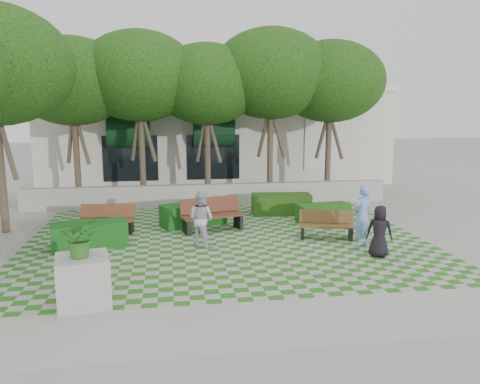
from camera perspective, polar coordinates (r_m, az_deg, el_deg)
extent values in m
plane|color=gray|center=(13.50, -1.14, -7.04)|extent=(90.00, 90.00, 0.00)
plane|color=#2B721E|center=(14.45, -1.67, -5.85)|extent=(12.00, 12.00, 0.00)
cube|color=#9E9B93|center=(9.18, 2.92, -15.67)|extent=(16.00, 2.00, 0.01)
cube|color=#9E9B93|center=(19.38, -3.58, -0.35)|extent=(15.00, 0.36, 0.90)
cube|color=brown|center=(14.72, 10.52, -4.07)|extent=(1.74, 0.90, 0.06)
cube|color=brown|center=(14.90, 10.47, -2.91)|extent=(1.64, 0.53, 0.42)
cube|color=black|center=(14.73, 7.62, -4.83)|extent=(0.20, 0.47, 0.41)
cube|color=black|center=(14.86, 13.34, -4.89)|extent=(0.20, 0.47, 0.41)
cube|color=#50281B|center=(15.39, -3.33, -2.90)|extent=(2.15, 1.15, 0.07)
cube|color=#50281B|center=(15.60, -3.73, -1.57)|extent=(2.02, 0.68, 0.52)
cube|color=black|center=(15.17, -6.56, -4.17)|extent=(0.26, 0.58, 0.50)
cube|color=black|center=(15.79, -0.21, -3.53)|extent=(0.26, 0.58, 0.50)
cube|color=brown|center=(15.70, -15.95, -3.31)|extent=(1.81, 0.73, 0.06)
cube|color=brown|center=(15.88, -15.79, -2.17)|extent=(1.76, 0.32, 0.44)
cube|color=black|center=(15.95, -18.65, -4.07)|extent=(0.15, 0.50, 0.43)
cube|color=black|center=(15.59, -13.11, -4.13)|extent=(0.15, 0.50, 0.43)
cube|color=#194C14|center=(16.88, 10.08, -2.53)|extent=(1.93, 0.97, 0.65)
cube|color=#204512|center=(17.88, 5.06, -1.48)|extent=(2.28, 1.08, 0.77)
cube|color=#144C18|center=(16.23, -5.72, -2.73)|extent=(2.34, 1.59, 0.76)
cube|color=#134917|center=(14.32, -17.87, -5.00)|extent=(2.24, 1.28, 0.74)
cube|color=#9E9B93|center=(10.26, -18.56, -10.25)|extent=(1.21, 1.21, 1.03)
imported|color=#2D6B21|center=(9.98, -18.86, -5.29)|extent=(0.83, 0.76, 0.81)
imported|color=#809EE9|center=(13.96, 14.71, -2.86)|extent=(0.80, 0.68, 1.86)
imported|color=black|center=(13.26, 16.64, -4.60)|extent=(0.83, 0.73, 1.42)
imported|color=silver|center=(13.68, -4.74, -3.27)|extent=(1.02, 0.99, 1.65)
cylinder|color=#47382B|center=(20.84, -19.25, 3.65)|extent=(0.26, 0.26, 3.64)
ellipsoid|color=#1E4C11|center=(20.75, -19.79, 12.59)|extent=(4.80, 4.80, 3.60)
cylinder|color=#47382B|center=(20.52, -11.82, 4.14)|extent=(0.26, 0.26, 3.81)
ellipsoid|color=#1E4C11|center=(20.45, -12.18, 13.66)|extent=(5.00, 5.00, 3.75)
cylinder|color=#47382B|center=(20.57, -3.98, 4.04)|extent=(0.26, 0.26, 3.58)
ellipsoid|color=#1E4C11|center=(20.47, -4.09, 12.97)|extent=(4.60, 4.60, 3.45)
cylinder|color=#47382B|center=(20.97, 3.69, 4.62)|extent=(0.26, 0.26, 3.92)
ellipsoid|color=#1E4C11|center=(20.92, 3.80, 14.20)|extent=(5.20, 5.20, 3.90)
cylinder|color=#47382B|center=(21.72, 10.68, 4.36)|extent=(0.26, 0.26, 3.70)
ellipsoid|color=#1E4C11|center=(21.64, 10.97, 13.08)|extent=(4.80, 4.80, 3.60)
cylinder|color=#47382B|center=(16.78, -27.11, 1.90)|extent=(0.26, 0.26, 3.81)
cube|color=beige|center=(27.15, -3.06, 7.05)|extent=(18.00, 8.00, 5.00)
cube|color=white|center=(23.16, -2.11, 12.70)|extent=(18.00, 0.30, 0.30)
cube|color=black|center=(24.28, 9.80, 5.83)|extent=(1.40, 0.10, 2.40)
cylinder|color=#0E3619|center=(23.05, -13.35, 7.47)|extent=(3.00, 1.80, 1.80)
cube|color=black|center=(23.15, -13.20, 4.01)|extent=(2.60, 0.08, 2.20)
cylinder|color=#0E3619|center=(23.08, -3.31, 7.73)|extent=(3.00, 1.80, 1.80)
cube|color=black|center=(23.19, -3.28, 4.27)|extent=(2.60, 0.08, 2.20)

